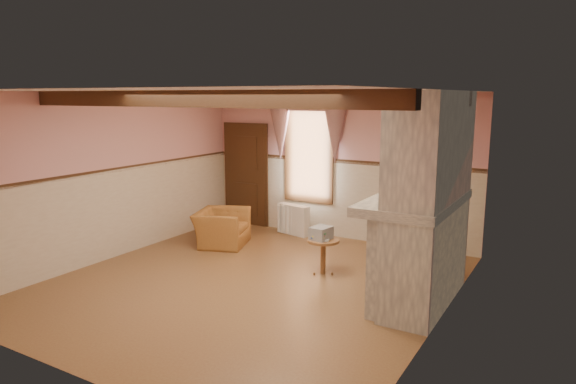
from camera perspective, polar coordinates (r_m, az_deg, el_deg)
The scene contains 26 objects.
floor at distance 7.75m, azimuth -4.23°, elevation -10.04°, with size 5.50×6.00×0.01m, color brown.
ceiling at distance 7.25m, azimuth -4.53°, elevation 11.12°, with size 5.50×6.00×0.01m, color silver.
wall_back at distance 9.96m, azimuth 5.47°, elevation 2.89°, with size 5.50×0.02×2.80m, color #D79598.
wall_front at distance 5.26m, azimuth -23.33°, elevation -4.97°, with size 5.50×0.02×2.80m, color #D79598.
wall_left at distance 9.20m, azimuth -18.63°, elevation 1.74°, with size 0.02×6.00×2.80m, color #D79598.
wall_right at distance 6.27m, azimuth 16.83°, elevation -2.12°, with size 0.02×6.00×2.80m, color #D79598.
wainscot at distance 7.52m, azimuth -4.30°, elevation -4.69°, with size 5.50×6.00×1.50m, color beige, non-canonical shape.
chair_rail at distance 7.36m, azimuth -4.39°, elevation 0.95°, with size 5.50×6.00×0.08m, color black, non-canonical shape.
firebox at distance 7.27m, azimuth 11.76°, elevation -7.91°, with size 0.20×0.95×0.90m, color black.
armchair at distance 9.63m, azimuth -7.36°, elevation -3.95°, with size 1.00×0.87×0.65m, color #9E662D.
side_table at distance 8.06m, azimuth 3.92°, elevation -7.15°, with size 0.50×0.50×0.55m, color brown.
book_stack at distance 7.96m, azimuth 3.70°, elevation -4.57°, with size 0.26×0.32×0.20m, color #B7AD8C.
radiator at distance 10.26m, azimuth 0.60°, elevation -3.08°, with size 0.70×0.18×0.60m, color silver.
bowl at distance 6.89m, azimuth 13.83°, elevation -0.35°, with size 0.32×0.32×0.08m, color brown.
mantel_clock at distance 7.46m, azimuth 15.21°, elevation 0.90°, with size 0.14×0.24×0.20m, color black.
oil_lamp at distance 7.35m, azimuth 15.01°, elevation 1.08°, with size 0.11×0.11×0.28m, color #B67733.
candle_red at distance 6.46m, azimuth 12.71°, elevation -0.65°, with size 0.06×0.06×0.16m, color maroon.
jar_yellow at distance 6.53m, azimuth 12.89°, elevation -0.71°, with size 0.06×0.06×0.12m, color gold.
fireplace at distance 6.91m, azimuth 15.39°, elevation -0.88°, with size 0.85×2.00×2.80m, color gray.
mantel at distance 6.97m, azimuth 13.95°, elevation -1.06°, with size 1.05×2.05×0.12m, color gray.
overmantel_mirror at distance 6.93m, azimuth 12.70°, elevation 4.04°, with size 0.06×1.44×1.04m, color silver.
door at distance 11.00m, azimuth -4.67°, elevation 1.80°, with size 1.10×0.10×2.10m, color black.
window at distance 10.17m, azimuth 2.35°, elevation 4.51°, with size 1.06×0.08×2.02m, color white.
window_drapes at distance 10.04m, azimuth 2.13°, elevation 7.87°, with size 1.30×0.14×1.40m, color gray.
ceiling_beam_front at distance 6.31m, azimuth -10.84°, elevation 10.14°, with size 5.50×0.18×0.20m, color black.
ceiling_beam_back at distance 8.27m, azimuth 0.30°, elevation 10.40°, with size 5.50×0.18×0.20m, color black.
Camera 1 is at (4.13, -5.96, 2.74)m, focal length 32.00 mm.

